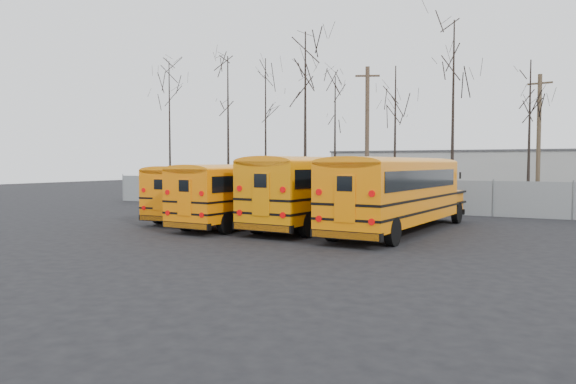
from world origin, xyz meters
The scene contains 17 objects.
ground centered at (0.00, 0.00, 0.00)m, with size 120.00×120.00×0.00m, color black.
fence centered at (0.00, 12.00, 1.00)m, with size 40.00×0.04×2.00m, color gray.
distant_building centered at (2.00, 32.00, 2.00)m, with size 22.00×8.00×4.00m, color #A8A8A3.
bus_a centered at (-5.08, 3.55, 1.70)m, with size 2.86×10.48×2.90m.
bus_b centered at (-1.69, 1.85, 1.75)m, with size 2.97×10.80×2.99m.
bus_c centered at (1.80, 2.90, 1.96)m, with size 3.53×12.11×3.35m.
bus_d centered at (5.48, 2.25, 1.94)m, with size 3.31×11.93×3.31m.
utility_pole_left centered at (-1.85, 18.40, 5.18)m, with size 1.69×0.85×10.08m.
utility_pole_right centered at (9.84, 17.91, 4.42)m, with size 1.52×0.45×8.61m.
tree_0 centered at (-17.33, 14.56, 5.59)m, with size 0.26×0.26×11.19m, color black.
tree_1 centered at (-13.00, 16.57, 5.77)m, with size 0.26×0.26×11.54m, color black.
tree_2 centered at (-10.03, 17.48, 5.63)m, with size 0.26×0.26×11.25m, color black.
tree_3 centered at (-4.90, 14.23, 6.06)m, with size 0.26×0.26×12.12m, color black.
tree_4 centered at (-3.02, 15.14, 4.51)m, with size 0.26×0.26×9.02m, color black.
tree_5 centered at (1.81, 13.52, 4.56)m, with size 0.26×0.26×9.12m, color black.
tree_6 centered at (5.39, 13.54, 5.77)m, with size 0.26×0.26×11.55m, color black.
tree_7 centered at (9.48, 15.56, 4.58)m, with size 0.26×0.26×9.17m, color black.
Camera 1 is at (12.68, -21.10, 3.02)m, focal length 35.00 mm.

